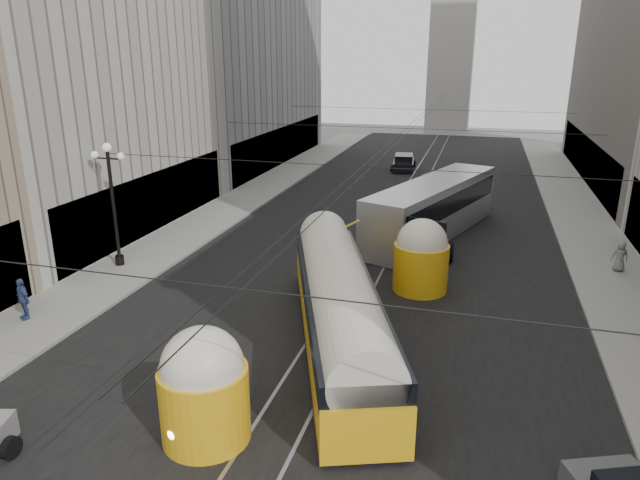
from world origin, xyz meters
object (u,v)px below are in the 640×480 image
Objects in this scene: streetcar at (339,305)px; pedestrian_sidewalk_left at (23,299)px; pedestrian_sidewalk_right at (620,256)px; city_bus at (433,206)px.

streetcar reaches higher than pedestrian_sidewalk_left.
pedestrian_sidewalk_right is at bearing 51.60° from pedestrian_sidewalk_left.
pedestrian_sidewalk_left is (-13.09, -1.53, -0.69)m from streetcar.
streetcar is 8.58× the size of pedestrian_sidewalk_left.
pedestrian_sidewalk_left is at bearing 23.61° from pedestrian_sidewalk_right.
pedestrian_sidewalk_left is (-15.21, -16.70, -0.82)m from city_bus.
city_bus is (2.12, 15.17, 0.13)m from streetcar.
pedestrian_sidewalk_right is (11.86, 11.26, -0.79)m from streetcar.
city_bus reaches higher than pedestrian_sidewalk_right.
pedestrian_sidewalk_right is at bearing 43.51° from streetcar.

